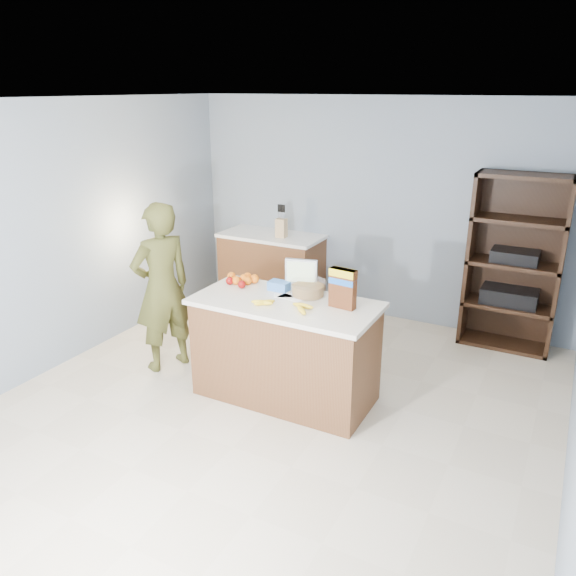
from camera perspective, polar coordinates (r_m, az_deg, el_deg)
The scene contains 15 objects.
floor at distance 4.84m, azimuth -1.98°, elevation -12.47°, with size 4.50×5.00×0.02m, color beige.
walls at distance 4.20m, azimuth -2.24°, elevation 6.95°, with size 4.52×5.02×2.51m.
counter_peninsula at distance 4.87m, azimuth -0.28°, elevation -6.67°, with size 1.56×0.76×0.90m.
back_cabinet at distance 6.94m, azimuth -1.65°, elevation 1.89°, with size 1.24×0.62×0.90m.
shelving_unit at distance 6.16m, azimuth 21.97°, elevation 2.11°, with size 0.90×0.40×1.80m.
person at distance 5.37m, azimuth -12.68°, elevation 0.02°, with size 0.59×0.39×1.62m, color #42431B.
knife_block at distance 6.65m, azimuth -0.68°, elevation 6.19°, with size 0.12×0.10×0.31m.
envelopes at distance 4.77m, azimuth 0.09°, elevation -0.87°, with size 0.30×0.21×0.00m.
bananas at distance 4.53m, azimuth -0.56°, elevation -1.75°, with size 0.54×0.19×0.04m.
apples at distance 5.02m, azimuth -5.34°, elevation 0.55°, with size 0.22×0.10×0.07m.
oranges at distance 5.10m, azimuth -4.37°, elevation 0.94°, with size 0.31×0.21×0.08m.
blue_carton at distance 4.91m, azimuth -0.91°, elevation 0.23°, with size 0.18×0.12×0.08m, color blue.
salad_bowl at distance 4.79m, azimuth 2.04°, elevation -0.08°, with size 0.30×0.30×0.13m.
tv at distance 4.87m, azimuth 1.35°, elevation 1.54°, with size 0.28×0.12×0.28m.
cereal_box at distance 4.49m, azimuth 5.59°, elevation 0.26°, with size 0.23×0.10×0.33m.
Camera 1 is at (2.05, -3.54, 2.59)m, focal length 35.00 mm.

